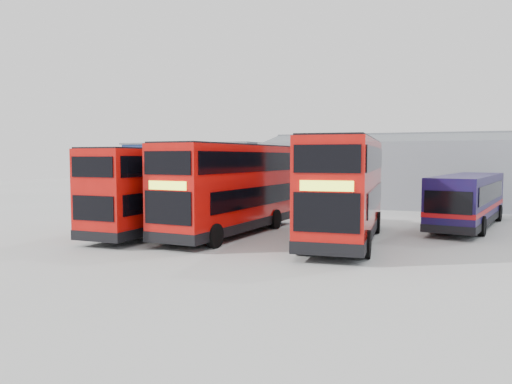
% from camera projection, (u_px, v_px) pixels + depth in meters
% --- Properties ---
extents(ground_plane, '(120.00, 120.00, 0.00)m').
position_uv_depth(ground_plane, '(287.00, 236.00, 24.45)').
color(ground_plane, '#A8A8A2').
rests_on(ground_plane, ground).
extents(office_block, '(12.30, 8.32, 5.12)m').
position_uv_depth(office_block, '(203.00, 171.00, 46.07)').
color(office_block, navy).
rests_on(office_block, ground).
extents(maintenance_shed, '(30.50, 12.00, 5.89)m').
position_uv_depth(maintenance_shed, '(459.00, 173.00, 39.93)').
color(maintenance_shed, gray).
rests_on(maintenance_shed, ground).
extents(double_decker_left, '(2.70, 10.20, 4.29)m').
position_uv_depth(double_decker_left, '(160.00, 191.00, 25.47)').
color(double_decker_left, red).
rests_on(double_decker_left, ground).
extents(double_decker_centre, '(3.43, 10.83, 4.51)m').
position_uv_depth(double_decker_centre, '(231.00, 190.00, 24.87)').
color(double_decker_centre, red).
rests_on(double_decker_centre, ground).
extents(double_decker_right, '(3.56, 11.34, 4.72)m').
position_uv_depth(double_decker_right, '(345.00, 190.00, 22.90)').
color(double_decker_right, red).
rests_on(double_decker_right, ground).
extents(single_decker_blue, '(4.39, 10.88, 2.88)m').
position_uv_depth(single_decker_blue, '(468.00, 201.00, 27.40)').
color(single_decker_blue, '#120E40').
rests_on(single_decker_blue, ground).
extents(panel_van, '(2.82, 4.94, 2.04)m').
position_uv_depth(panel_van, '(149.00, 189.00, 43.17)').
color(panel_van, white).
rests_on(panel_van, ground).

